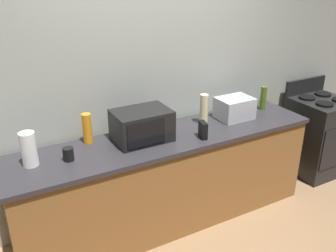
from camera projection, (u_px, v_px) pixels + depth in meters
The scene contains 12 objects.
ground_plane at pixel (189, 244), 3.30m from camera, with size 8.00×8.00×0.00m, color #93704C.
back_wall at pixel (147, 76), 3.41m from camera, with size 6.40×0.10×2.70m, color #9EA399.
counter_run at pixel (168, 180), 3.45m from camera, with size 2.84×0.64×0.90m.
stove_range at pixel (317, 135), 4.32m from camera, with size 0.60×0.61×1.08m.
microwave at pixel (142, 125), 3.15m from camera, with size 0.48×0.35×0.27m.
toaster_oven at pixel (234, 108), 3.61m from camera, with size 0.34×0.26×0.21m, color #B7BABF.
paper_towel_roll at pixel (29, 149), 2.74m from camera, with size 0.12×0.12×0.27m, color white.
cordless_phone at pixel (203, 130), 3.21m from camera, with size 0.05×0.11×0.15m, color black.
bottle_olive_oil at pixel (263, 98), 3.83m from camera, with size 0.06×0.06×0.25m, color #4C6B19.
bottle_hand_soap at pixel (204, 109), 3.48m from camera, with size 0.08×0.08×0.29m, color beige.
bottle_dish_soap at pixel (87, 128), 3.10m from camera, with size 0.08×0.08×0.26m, color orange.
mug_black at pixel (68, 154), 2.85m from camera, with size 0.08×0.08×0.11m, color black.
Camera 1 is at (-1.42, -2.19, 2.29)m, focal length 39.47 mm.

